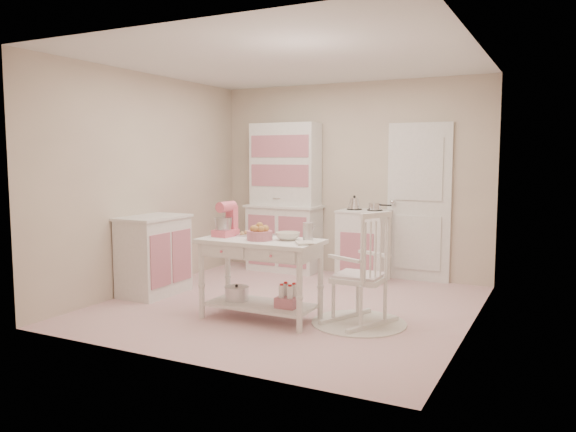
# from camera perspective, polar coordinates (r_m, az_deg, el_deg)

# --- Properties ---
(room_shell) EXTENTS (3.84, 3.84, 2.62)m
(room_shell) POSITION_cam_1_polar(r_m,az_deg,el_deg) (5.96, 0.00, 6.44)
(room_shell) COLOR pink
(room_shell) RESTS_ON ground
(door) EXTENTS (0.82, 0.05, 2.04)m
(door) POSITION_cam_1_polar(r_m,az_deg,el_deg) (7.42, 13.15, 1.35)
(door) COLOR white
(door) RESTS_ON ground
(hutch) EXTENTS (1.06, 0.50, 2.08)m
(hutch) POSITION_cam_1_polar(r_m,az_deg,el_deg) (7.87, -0.40, 1.91)
(hutch) COLOR white
(hutch) RESTS_ON ground
(stove) EXTENTS (0.62, 0.57, 0.92)m
(stove) POSITION_cam_1_polar(r_m,az_deg,el_deg) (7.42, 7.72, -2.90)
(stove) COLOR white
(stove) RESTS_ON ground
(base_cabinet) EXTENTS (0.54, 0.84, 0.92)m
(base_cabinet) POSITION_cam_1_polar(r_m,az_deg,el_deg) (6.75, -13.46, -3.90)
(base_cabinet) COLOR white
(base_cabinet) RESTS_ON ground
(lace_rug) EXTENTS (0.92, 0.92, 0.01)m
(lace_rug) POSITION_cam_1_polar(r_m,az_deg,el_deg) (5.56, 7.20, -10.72)
(lace_rug) COLOR white
(lace_rug) RESTS_ON ground
(rocking_chair) EXTENTS (0.73, 0.85, 1.10)m
(rocking_chair) POSITION_cam_1_polar(r_m,az_deg,el_deg) (5.43, 7.28, -5.21)
(rocking_chair) COLOR white
(rocking_chair) RESTS_ON ground
(work_table) EXTENTS (1.20, 0.60, 0.80)m
(work_table) POSITION_cam_1_polar(r_m,az_deg,el_deg) (5.59, -2.79, -6.43)
(work_table) COLOR white
(work_table) RESTS_ON ground
(stand_mixer) EXTENTS (0.22, 0.30, 0.34)m
(stand_mixer) POSITION_cam_1_polar(r_m,az_deg,el_deg) (5.73, -6.39, -0.37)
(stand_mixer) COLOR #FF6B84
(stand_mixer) RESTS_ON work_table
(cookie_tray) EXTENTS (0.34, 0.24, 0.02)m
(cookie_tray) POSITION_cam_1_polar(r_m,az_deg,el_deg) (5.74, -3.23, -1.96)
(cookie_tray) COLOR silver
(cookie_tray) RESTS_ON work_table
(bread_basket) EXTENTS (0.25, 0.25, 0.09)m
(bread_basket) POSITION_cam_1_polar(r_m,az_deg,el_deg) (5.45, -2.89, -1.98)
(bread_basket) COLOR #C47182
(bread_basket) RESTS_ON work_table
(mixing_bowl) EXTENTS (0.24, 0.24, 0.07)m
(mixing_bowl) POSITION_cam_1_polar(r_m,az_deg,el_deg) (5.46, -0.02, -2.05)
(mixing_bowl) COLOR white
(mixing_bowl) RESTS_ON work_table
(metal_pitcher) EXTENTS (0.10, 0.10, 0.17)m
(metal_pitcher) POSITION_cam_1_polar(r_m,az_deg,el_deg) (5.45, 2.05, -1.57)
(metal_pitcher) COLOR silver
(metal_pitcher) RESTS_ON work_table
(recipe_book) EXTENTS (0.24, 0.26, 0.02)m
(recipe_book) POSITION_cam_1_polar(r_m,az_deg,el_deg) (5.20, 0.86, -2.76)
(recipe_book) COLOR white
(recipe_book) RESTS_ON work_table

